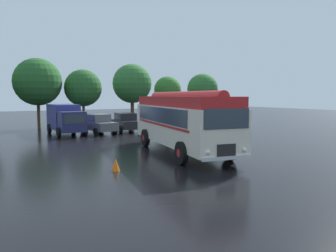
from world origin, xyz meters
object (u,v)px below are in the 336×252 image
box_van (65,118)px  car_mid_left (126,122)px  car_near_left (98,124)px  traffic_cone (116,165)px  vintage_bus (182,119)px

box_van → car_mid_left: bearing=-5.4°
car_near_left → car_mid_left: bearing=8.1°
car_near_left → car_mid_left: 2.77m
box_van → traffic_cone: 15.11m
vintage_bus → car_mid_left: vintage_bus is taller
car_near_left → traffic_cone: (-4.06, -14.10, -0.57)m
car_near_left → car_mid_left: (2.75, 0.39, 0.00)m
car_near_left → vintage_bus: bearing=-85.4°
car_mid_left → vintage_bus: bearing=-98.5°
vintage_bus → box_van: size_ratio=1.80×
car_mid_left → box_van: bearing=174.6°
box_van → traffic_cone: size_ratio=10.49×
traffic_cone → vintage_bus: bearing=25.8°
vintage_bus → car_near_left: vintage_bus is taller
car_mid_left → box_van: 5.36m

